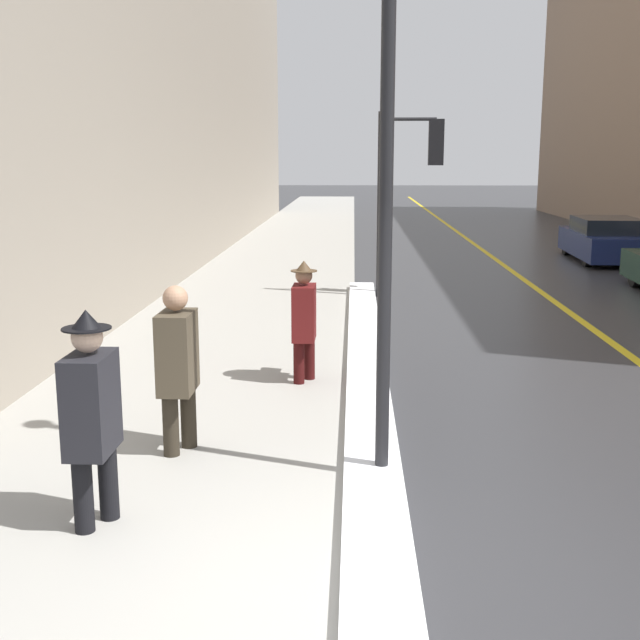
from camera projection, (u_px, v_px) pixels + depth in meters
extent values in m
plane|color=#2D2D30|center=(356.00, 601.00, 5.21)|extent=(160.00, 160.00, 0.00)
cube|color=#9E9B93|center=(274.00, 273.00, 19.97)|extent=(4.00, 80.00, 0.01)
cube|color=gold|center=(517.00, 274.00, 19.73)|extent=(0.16, 80.00, 0.00)
cube|color=white|center=(366.00, 364.00, 10.92)|extent=(0.52, 13.87, 0.12)
cube|color=gray|center=(120.00, 16.00, 23.70)|extent=(6.00, 36.00, 13.87)
cylinder|color=black|center=(386.00, 168.00, 6.68)|extent=(0.12, 0.12, 5.48)
cylinder|color=black|center=(380.00, 206.00, 16.25)|extent=(0.11, 0.11, 3.73)
cylinder|color=black|center=(409.00, 119.00, 15.87)|extent=(1.10, 0.10, 0.07)
cube|color=black|center=(436.00, 142.00, 15.92)|extent=(0.31, 0.21, 0.90)
sphere|color=red|center=(436.00, 128.00, 15.98)|extent=(0.19, 0.19, 0.19)
sphere|color=orange|center=(436.00, 142.00, 16.04)|extent=(0.19, 0.19, 0.19)
sphere|color=green|center=(435.00, 157.00, 16.10)|extent=(0.19, 0.19, 0.19)
cylinder|color=black|center=(108.00, 467.00, 6.29)|extent=(0.15, 0.15, 0.88)
cylinder|color=black|center=(82.00, 479.00, 6.07)|extent=(0.15, 0.15, 0.88)
cube|color=black|center=(91.00, 404.00, 6.07)|extent=(0.32, 0.53, 0.77)
sphere|color=beige|center=(87.00, 337.00, 5.97)|extent=(0.24, 0.24, 0.24)
cylinder|color=black|center=(86.00, 328.00, 5.95)|extent=(0.37, 0.37, 0.01)
cone|color=black|center=(86.00, 319.00, 5.94)|extent=(0.23, 0.23, 0.14)
cylinder|color=#2A241B|center=(188.00, 405.00, 7.87)|extent=(0.15, 0.15, 0.88)
cylinder|color=#2A241B|center=(170.00, 412.00, 7.64)|extent=(0.15, 0.15, 0.88)
cube|color=#473D2D|center=(177.00, 352.00, 7.64)|extent=(0.32, 0.54, 0.77)
sphere|color=tan|center=(175.00, 298.00, 7.54)|extent=(0.24, 0.24, 0.24)
cylinder|color=#340C0C|center=(309.00, 350.00, 10.31)|extent=(0.14, 0.14, 0.80)
cylinder|color=#340C0C|center=(299.00, 354.00, 10.11)|extent=(0.14, 0.14, 0.80)
cube|color=#561414|center=(304.00, 313.00, 10.11)|extent=(0.29, 0.48, 0.70)
sphere|color=#8C664C|center=(304.00, 276.00, 10.02)|extent=(0.22, 0.22, 0.22)
cylinder|color=#4C3823|center=(304.00, 271.00, 10.00)|extent=(0.33, 0.33, 0.01)
cone|color=#4C3823|center=(304.00, 266.00, 9.99)|extent=(0.21, 0.21, 0.13)
cube|color=black|center=(306.00, 319.00, 10.47)|extent=(0.10, 0.22, 0.28)
cylinder|color=black|center=(636.00, 271.00, 17.78)|extent=(0.24, 0.72, 0.71)
cube|color=navy|center=(605.00, 244.00, 22.26)|extent=(1.93, 4.25, 0.65)
cube|color=black|center=(607.00, 225.00, 22.06)|extent=(1.69, 2.24, 0.41)
cylinder|color=black|center=(567.00, 244.00, 23.62)|extent=(0.22, 0.66, 0.65)
cylinder|color=black|center=(620.00, 245.00, 23.49)|extent=(0.22, 0.66, 0.65)
cylinder|color=black|center=(588.00, 254.00, 21.10)|extent=(0.22, 0.66, 0.65)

